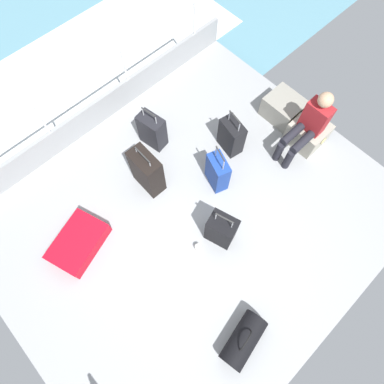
# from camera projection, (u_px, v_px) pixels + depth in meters

# --- Properties ---
(ground_plane) EXTENTS (4.40, 5.20, 0.06)m
(ground_plane) POSITION_uv_depth(u_px,v_px,m) (193.00, 218.00, 4.54)
(ground_plane) COLOR #939699
(gunwale_port) EXTENTS (0.06, 5.20, 0.45)m
(gunwale_port) POSITION_uv_depth(u_px,v_px,m) (95.00, 114.00, 4.93)
(gunwale_port) COLOR #939699
(gunwale_port) RESTS_ON ground_plane
(railing_port) EXTENTS (0.04, 4.20, 1.02)m
(railing_port) POSITION_uv_depth(u_px,v_px,m) (83.00, 89.00, 4.42)
(railing_port) COLOR silver
(railing_port) RESTS_ON ground_plane
(sea_wake) EXTENTS (12.00, 12.00, 0.01)m
(sea_wake) POSITION_uv_depth(u_px,v_px,m) (56.00, 86.00, 5.86)
(sea_wake) COLOR #598C9E
(sea_wake) RESTS_ON ground_plane
(cargo_crate_0) EXTENTS (0.57, 0.47, 0.36)m
(cargo_crate_0) POSITION_uv_depth(u_px,v_px,m) (283.00, 108.00, 5.03)
(cargo_crate_0) COLOR gray
(cargo_crate_0) RESTS_ON ground_plane
(cargo_crate_1) EXTENTS (0.53, 0.47, 0.39)m
(cargo_crate_1) POSITION_uv_depth(u_px,v_px,m) (308.00, 133.00, 4.83)
(cargo_crate_1) COLOR #9E9989
(cargo_crate_1) RESTS_ON ground_plane
(passenger_seated) EXTENTS (0.34, 0.66, 1.09)m
(passenger_seated) POSITION_uv_depth(u_px,v_px,m) (308.00, 125.00, 4.44)
(passenger_seated) COLOR maroon
(passenger_seated) RESTS_ON ground_plane
(suitcase_0) EXTENTS (0.41, 0.29, 0.75)m
(suitcase_0) POSITION_uv_depth(u_px,v_px,m) (231.00, 136.00, 4.71)
(suitcase_0) COLOR black
(suitcase_0) RESTS_ON ground_plane
(suitcase_1) EXTENTS (0.46, 0.26, 0.82)m
(suitcase_1) POSITION_uv_depth(u_px,v_px,m) (147.00, 172.00, 4.39)
(suitcase_1) COLOR black
(suitcase_1) RESTS_ON ground_plane
(suitcase_2) EXTENTS (0.41, 0.29, 0.73)m
(suitcase_2) POSITION_uv_depth(u_px,v_px,m) (152.00, 131.00, 4.74)
(suitcase_2) COLOR black
(suitcase_2) RESTS_ON ground_plane
(suitcase_3) EXTENTS (0.42, 0.35, 0.75)m
(suitcase_3) POSITION_uv_depth(u_px,v_px,m) (221.00, 230.00, 4.15)
(suitcase_3) COLOR black
(suitcase_3) RESTS_ON ground_plane
(suitcase_4) EXTENTS (0.72, 0.88, 0.22)m
(suitcase_4) POSITION_uv_depth(u_px,v_px,m) (79.00, 243.00, 4.26)
(suitcase_4) COLOR #B70C1E
(suitcase_4) RESTS_ON ground_plane
(suitcase_5) EXTENTS (0.41, 0.31, 0.80)m
(suitcase_5) POSITION_uv_depth(u_px,v_px,m) (217.00, 172.00, 4.47)
(suitcase_5) COLOR navy
(suitcase_5) RESTS_ON ground_plane
(duffel_bag) EXTENTS (0.40, 0.67, 0.43)m
(duffel_bag) POSITION_uv_depth(u_px,v_px,m) (244.00, 340.00, 3.77)
(duffel_bag) COLOR black
(duffel_bag) RESTS_ON ground_plane
(paper_cup) EXTENTS (0.08, 0.08, 0.10)m
(paper_cup) POSITION_uv_depth(u_px,v_px,m) (198.00, 247.00, 4.30)
(paper_cup) COLOR white
(paper_cup) RESTS_ON ground_plane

